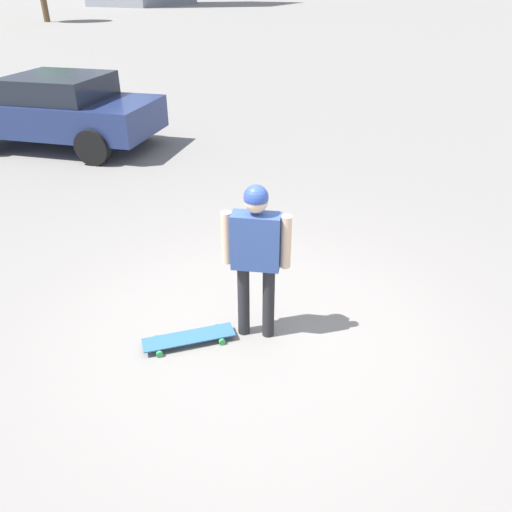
# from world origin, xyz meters

# --- Properties ---
(ground_plane) EXTENTS (220.00, 220.00, 0.00)m
(ground_plane) POSITION_xyz_m (0.00, 0.00, 0.00)
(ground_plane) COLOR gray
(person) EXTENTS (0.31, 0.63, 1.60)m
(person) POSITION_xyz_m (0.00, 0.00, 1.00)
(person) COLOR #262628
(person) RESTS_ON ground_plane
(skateboard) EXTENTS (0.76, 0.82, 0.08)m
(skateboard) POSITION_xyz_m (0.41, -0.54, 0.06)
(skateboard) COLOR #336693
(skateboard) RESTS_ON ground_plane
(car_parked_near) EXTENTS (2.58, 4.29, 1.46)m
(car_parked_near) POSITION_xyz_m (-4.21, -6.33, 0.77)
(car_parked_near) COLOR navy
(car_parked_near) RESTS_ON ground_plane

